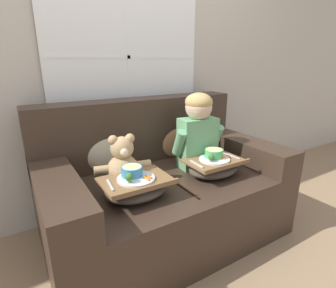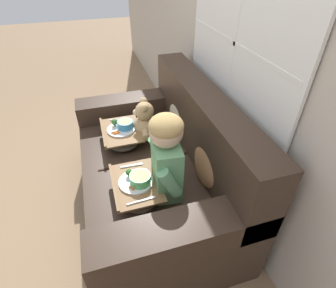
# 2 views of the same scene
# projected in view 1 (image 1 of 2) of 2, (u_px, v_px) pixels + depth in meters

# --- Properties ---
(ground_plane) EXTENTS (14.00, 14.00, 0.00)m
(ground_plane) POSITION_uv_depth(u_px,v_px,m) (165.00, 232.00, 1.96)
(ground_plane) COLOR #8E7051
(wall_back_with_window) EXTENTS (8.00, 0.08, 2.60)m
(wall_back_with_window) POSITION_uv_depth(u_px,v_px,m) (126.00, 51.00, 2.05)
(wall_back_with_window) COLOR #BCB2A3
(wall_back_with_window) RESTS_ON ground_plane
(couch) EXTENTS (1.62, 0.99, 0.95)m
(couch) POSITION_uv_depth(u_px,v_px,m) (160.00, 188.00, 1.91)
(couch) COLOR #38281E
(couch) RESTS_ON ground_plane
(throw_pillow_behind_child) EXTENTS (0.37, 0.18, 0.38)m
(throw_pillow_behind_child) POSITION_uv_depth(u_px,v_px,m) (176.00, 135.00, 2.17)
(throw_pillow_behind_child) COLOR #B2754C
(throw_pillow_behind_child) RESTS_ON couch
(throw_pillow_behind_teddy) EXTENTS (0.37, 0.18, 0.39)m
(throw_pillow_behind_teddy) POSITION_uv_depth(u_px,v_px,m) (107.00, 147.00, 1.87)
(throw_pillow_behind_teddy) COLOR #C1B293
(throw_pillow_behind_teddy) RESTS_ON couch
(child_figure) EXTENTS (0.40, 0.20, 0.55)m
(child_figure) POSITION_uv_depth(u_px,v_px,m) (198.00, 127.00, 1.90)
(child_figure) COLOR #66A370
(child_figure) RESTS_ON couch
(teddy_bear) EXTENTS (0.36, 0.26, 0.33)m
(teddy_bear) POSITION_uv_depth(u_px,v_px,m) (123.00, 164.00, 1.65)
(teddy_bear) COLOR tan
(teddy_bear) RESTS_ON couch
(lap_tray_child) EXTENTS (0.39, 0.28, 0.18)m
(lap_tray_child) POSITION_uv_depth(u_px,v_px,m) (214.00, 166.00, 1.81)
(lap_tray_child) COLOR #473D33
(lap_tray_child) RESTS_ON child_figure
(lap_tray_teddy) EXTENTS (0.40, 0.30, 0.18)m
(lap_tray_teddy) POSITION_uv_depth(u_px,v_px,m) (136.00, 186.00, 1.52)
(lap_tray_teddy) COLOR #473D33
(lap_tray_teddy) RESTS_ON teddy_bear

